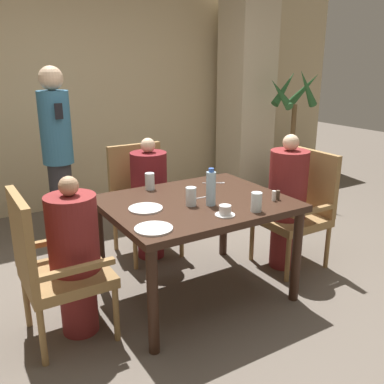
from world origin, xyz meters
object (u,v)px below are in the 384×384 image
at_px(water_bottle, 211,188).
at_px(glass_tall_mid, 191,197).
at_px(diner_in_far_chair, 150,197).
at_px(potted_palm, 290,165).
at_px(teacup_with_saucer, 226,211).
at_px(diner_in_left_chair, 75,255).
at_px(plate_main_left, 154,229).
at_px(glass_tall_far, 256,202).
at_px(chair_far_side, 142,197).
at_px(chair_right_side, 299,206).
at_px(glass_tall_near, 150,181).
at_px(diner_in_right_chair, 287,201).
at_px(standing_host, 58,151).
at_px(chair_left_side, 51,264).
at_px(plate_main_right, 146,208).

distance_m(water_bottle, glass_tall_mid, 0.15).
height_order(diner_in_far_chair, potted_palm, potted_palm).
height_order(potted_palm, teacup_with_saucer, potted_palm).
distance_m(diner_in_far_chair, teacup_with_saucer, 1.17).
distance_m(diner_in_left_chair, plate_main_left, 0.57).
bearing_deg(diner_in_far_chair, water_bottle, -87.70).
bearing_deg(diner_in_left_chair, glass_tall_far, -19.77).
distance_m(chair_far_side, chair_right_side, 1.41).
bearing_deg(water_bottle, teacup_with_saucer, -98.21).
relative_size(chair_far_side, teacup_with_saucer, 7.47).
distance_m(chair_far_side, glass_tall_near, 0.62).
relative_size(diner_in_far_chair, diner_in_right_chair, 0.94).
height_order(diner_in_left_chair, glass_tall_mid, diner_in_left_chair).
xyz_separation_m(diner_in_far_chair, glass_tall_mid, (-0.09, -0.86, 0.26)).
xyz_separation_m(diner_in_far_chair, diner_in_right_chair, (0.91, -0.78, 0.03)).
bearing_deg(water_bottle, plate_main_left, -160.18).
xyz_separation_m(chair_far_side, teacup_with_saucer, (0.00, -1.30, 0.26)).
height_order(standing_host, potted_palm, standing_host).
xyz_separation_m(standing_host, plate_main_left, (0.07, -1.90, -0.14)).
height_order(diner_in_left_chair, water_bottle, diner_in_left_chair).
height_order(diner_in_far_chair, chair_right_side, diner_in_far_chair).
height_order(diner_in_right_chair, glass_tall_mid, diner_in_right_chair).
bearing_deg(chair_left_side, glass_tall_near, 25.21).
bearing_deg(plate_main_right, chair_right_side, -0.58).
relative_size(chair_right_side, potted_palm, 0.60).
relative_size(standing_host, water_bottle, 6.33).
distance_m(potted_palm, water_bottle, 2.72).
bearing_deg(standing_host, glass_tall_mid, -73.33).
distance_m(chair_left_side, plate_main_left, 0.69).
height_order(diner_in_left_chair, standing_host, standing_host).
relative_size(chair_left_side, teacup_with_saucer, 7.47).
xyz_separation_m(diner_in_left_chair, glass_tall_far, (1.14, -0.41, 0.28)).
distance_m(chair_left_side, plate_main_right, 0.71).
xyz_separation_m(potted_palm, plate_main_left, (-2.77, -1.70, 0.32)).
bearing_deg(teacup_with_saucer, diner_in_right_chair, 22.02).
bearing_deg(plate_main_right, plate_main_left, -107.92).
relative_size(potted_palm, water_bottle, 6.18).
xyz_separation_m(chair_far_side, glass_tall_near, (-0.16, -0.51, 0.30)).
xyz_separation_m(chair_right_side, potted_palm, (1.20, 1.36, -0.07)).
bearing_deg(plate_main_right, glass_tall_near, 60.34).
xyz_separation_m(chair_left_side, plate_main_left, (0.55, -0.34, 0.24)).
distance_m(diner_in_left_chair, glass_tall_mid, 0.87).
xyz_separation_m(teacup_with_saucer, water_bottle, (0.03, 0.22, 0.09)).
distance_m(chair_left_side, teacup_with_saucer, 1.16).
relative_size(diner_in_left_chair, chair_right_side, 1.08).
relative_size(chair_left_side, plate_main_right, 4.25).
height_order(diner_in_left_chair, diner_in_right_chair, diner_in_right_chair).
xyz_separation_m(diner_in_left_chair, diner_in_far_chair, (0.91, 0.78, 0.01)).
height_order(chair_far_side, plate_main_right, chair_far_side).
bearing_deg(plate_main_left, potted_palm, 31.51).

